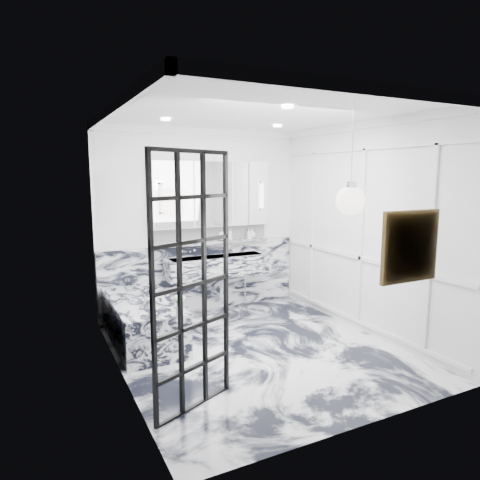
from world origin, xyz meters
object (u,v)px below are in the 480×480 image
trough_sink (217,266)px  bathtub (142,320)px  mirror_cabinet (212,194)px  crittall_door (192,285)px

trough_sink → bathtub: 1.55m
trough_sink → mirror_cabinet: mirror_cabinet is taller
trough_sink → mirror_cabinet: (-0.00, 0.17, 1.09)m
crittall_door → bathtub: size_ratio=1.40×
crittall_door → mirror_cabinet: mirror_cabinet is taller
trough_sink → crittall_door: bearing=-117.9°
crittall_door → trough_sink: bearing=38.9°
bathtub → trough_sink: bearing=26.5°
trough_sink → bathtub: (-1.33, -0.66, -0.45)m
trough_sink → mirror_cabinet: 1.10m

